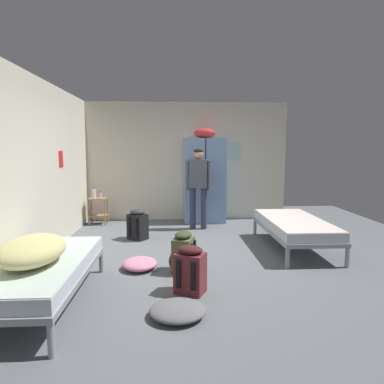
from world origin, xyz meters
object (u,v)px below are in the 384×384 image
object	(u,v)px
shelf_unit	(98,208)
clothes_pile_grey	(178,310)
bedding_heap	(32,250)
water_bottle	(94,193)
person_traveler	(198,181)
clothes_pile_pink	(140,264)
bed_right	(294,226)
locker_bank	(205,179)
backpack_olive	(183,252)
backpack_maroon	(191,270)
lotion_bottle	(100,195)
bed_left_front	(41,270)
backpack_black	(138,225)

from	to	relation	value
shelf_unit	clothes_pile_grey	world-z (taller)	shelf_unit
bedding_heap	water_bottle	xyz separation A→B (m)	(-0.30, 3.95, 0.05)
person_traveler	clothes_pile_pink	size ratio (longest dim) A/B	3.16
clothes_pile_pink	clothes_pile_grey	bearing A→B (deg)	-69.70
bed_right	bedding_heap	xyz separation A→B (m)	(-3.38, -1.95, 0.25)
bed_right	person_traveler	xyz separation A→B (m)	(-1.47, 1.44, 0.60)
locker_bank	clothes_pile_grey	distance (m)	4.40
locker_bank	clothes_pile_grey	bearing A→B (deg)	-98.74
shelf_unit	backpack_olive	distance (m)	3.41
backpack_olive	backpack_maroon	bearing A→B (deg)	-83.71
lotion_bottle	bed_left_front	bearing A→B (deg)	-87.27
backpack_black	clothes_pile_grey	bearing A→B (deg)	-76.74
person_traveler	backpack_olive	bearing A→B (deg)	-99.14
backpack_olive	clothes_pile_grey	world-z (taller)	backpack_olive
clothes_pile_grey	locker_bank	bearing A→B (deg)	81.26
backpack_black	backpack_olive	distance (m)	1.82
shelf_unit	locker_bank	bearing A→B (deg)	2.67
bed_right	lotion_bottle	world-z (taller)	lotion_bottle
shelf_unit	bed_right	xyz separation A→B (m)	(3.60, -1.99, 0.04)
bed_right	person_traveler	distance (m)	2.14
lotion_bottle	clothes_pile_pink	xyz separation A→B (m)	(1.10, -2.76, -0.57)
lotion_bottle	backpack_olive	size ratio (longest dim) A/B	0.28
shelf_unit	water_bottle	size ratio (longest dim) A/B	2.37
bedding_heap	clothes_pile_grey	size ratio (longest dim) A/B	1.58
shelf_unit	bed_right	bearing A→B (deg)	-28.86
lotion_bottle	clothes_pile_grey	xyz separation A→B (m)	(1.60, -4.11, -0.57)
locker_bank	backpack_maroon	world-z (taller)	locker_bank
clothes_pile_pink	backpack_olive	bearing A→B (deg)	-12.59
clothes_pile_grey	person_traveler	bearing A→B (deg)	82.61
person_traveler	backpack_maroon	distance (m)	3.14
bed_right	backpack_maroon	xyz separation A→B (m)	(-1.78, -1.60, -0.12)
bedding_heap	backpack_maroon	distance (m)	1.68
water_bottle	backpack_maroon	distance (m)	4.10
water_bottle	backpack_black	size ratio (longest dim) A/B	0.44
backpack_black	clothes_pile_grey	world-z (taller)	backpack_black
lotion_bottle	clothes_pile_pink	bearing A→B (deg)	-68.31
water_bottle	lotion_bottle	xyz separation A→B (m)	(0.15, -0.06, -0.04)
locker_bank	backpack_olive	size ratio (longest dim) A/B	3.76
backpack_maroon	clothes_pile_grey	world-z (taller)	backpack_maroon
lotion_bottle	backpack_black	xyz separation A→B (m)	(0.92, -1.23, -0.38)
person_traveler	backpack_maroon	size ratio (longest dim) A/B	2.96
bedding_heap	person_traveler	world-z (taller)	person_traveler
bed_right	clothes_pile_grey	bearing A→B (deg)	-131.81
clothes_pile_pink	locker_bank	bearing A→B (deg)	68.33
person_traveler	backpack_olive	size ratio (longest dim) A/B	2.96
shelf_unit	water_bottle	bearing A→B (deg)	165.96
bedding_heap	clothes_pile_pink	xyz separation A→B (m)	(0.94, 1.13, -0.56)
locker_bank	lotion_bottle	xyz separation A→B (m)	(-2.25, -0.15, -0.33)
locker_bank	bed_right	distance (m)	2.52
locker_bank	bed_left_front	distance (m)	4.48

